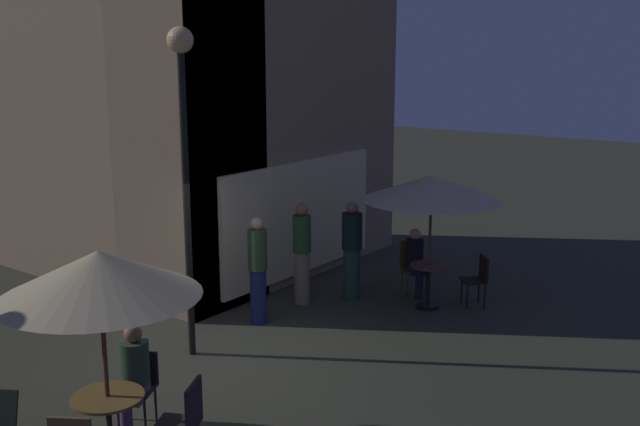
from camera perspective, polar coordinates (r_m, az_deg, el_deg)
The scene contains 16 objects.
ground_plane at distance 10.66m, azimuth -8.53°, elevation -11.43°, with size 60.00×60.00×0.00m, color #36372A.
cafe_building at distance 14.35m, azimuth -11.13°, elevation 12.67°, with size 6.11×7.08×8.81m.
street_lamp_near_corner at distance 10.21m, azimuth -10.47°, elevation 6.76°, with size 0.36×0.36×4.59m.
cafe_table_0 at distance 8.38m, azimuth -15.96°, elevation -14.55°, with size 0.76×0.76×0.74m.
cafe_table_1 at distance 12.67m, azimuth 8.35°, elevation -5.02°, with size 0.63×0.63×0.76m.
patio_umbrella_0 at distance 7.82m, azimuth -16.62°, elevation -4.57°, with size 2.06×2.06×2.32m.
patio_umbrella_1 at distance 12.30m, azimuth 8.57°, elevation 1.89°, with size 2.28×2.28×2.28m.
cafe_chair_0 at distance 9.04m, azimuth -13.78°, elevation -12.45°, with size 0.54×0.54×0.88m.
cafe_chair_2 at distance 8.07m, azimuth -10.35°, elevation -15.20°, with size 0.59×0.59×0.96m.
cafe_chair_3 at distance 12.91m, azimuth 12.10°, elevation -4.75°, with size 0.54×0.54×0.88m.
cafe_chair_4 at distance 13.46m, azimuth 7.15°, elevation -3.76°, with size 0.61×0.61×0.94m.
patron_seated_0 at distance 8.85m, azimuth -14.19°, elevation -11.79°, with size 0.53×0.46×1.26m.
patron_seated_1 at distance 13.28m, azimuth 7.37°, elevation -3.44°, with size 0.49×0.50×1.20m.
patron_standing_2 at distance 11.78m, azimuth -4.81°, elevation -4.38°, with size 0.31×0.31×1.74m.
patron_standing_3 at distance 12.66m, azimuth -1.41°, elevation -3.04°, with size 0.31×0.31×1.77m.
patron_standing_4 at distance 12.94m, azimuth 2.47°, elevation -2.87°, with size 0.35×0.35×1.74m.
Camera 1 is at (-6.83, -6.96, 4.29)m, focal length 41.58 mm.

